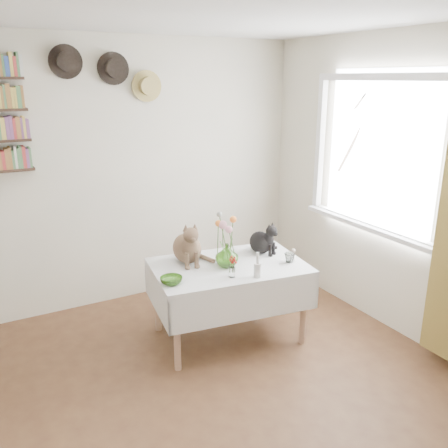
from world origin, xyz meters
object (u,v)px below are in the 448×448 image
tabby_cat (187,241)px  black_cat (260,237)px  dining_table (229,283)px  flower_vase (227,255)px

tabby_cat → black_cat: bearing=0.4°
dining_table → black_cat: (0.38, 0.11, 0.31)m
dining_table → black_cat: bearing=16.3°
dining_table → flower_vase: size_ratio=6.90×
dining_table → flower_vase: bearing=-141.1°
tabby_cat → flower_vase: 0.35m
tabby_cat → dining_table: bearing=-29.1°
tabby_cat → flower_vase: tabby_cat is taller
black_cat → flower_vase: (-0.41, -0.14, -0.05)m
dining_table → tabby_cat: tabby_cat is taller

